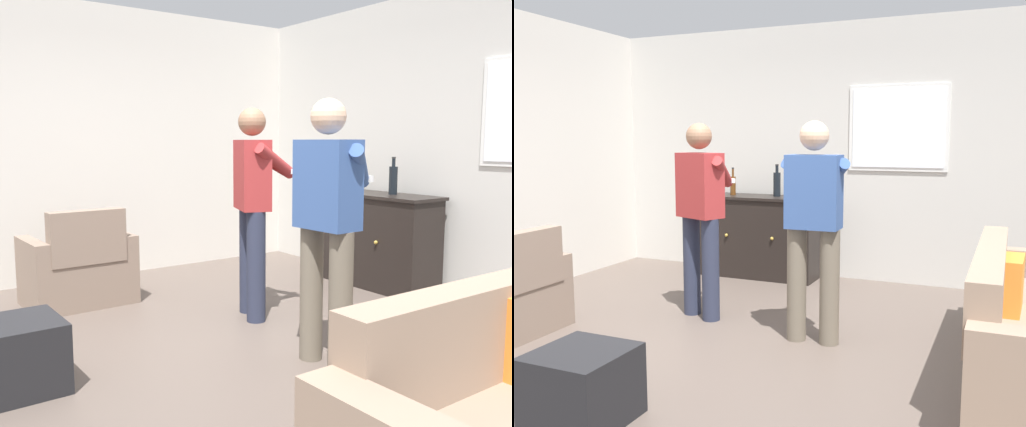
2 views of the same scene
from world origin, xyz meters
TOP-DOWN VIEW (x-y plane):
  - ground at (0.00, 0.00)m, footprint 10.40×10.40m
  - wall_back_with_window at (0.02, 2.66)m, footprint 5.20×0.15m
  - couch at (1.97, 0.49)m, footprint 0.57×2.39m
  - sideboard_cabinet at (-0.71, 2.30)m, footprint 1.42×0.49m
  - bottle_wine_green at (-1.02, 2.30)m, footprint 0.06×0.06m
  - bottle_liquor_amber at (-0.49, 2.35)m, footprint 0.08×0.08m
  - ottoman at (-0.19, -1.17)m, footprint 0.49×0.49m
  - person_standing_left at (-0.53, 0.74)m, footprint 0.52×0.52m
  - person_standing_right at (0.56, 0.53)m, footprint 0.56×0.48m

SIDE VIEW (x-z plane):
  - ground at x=0.00m, z-range 0.00..0.00m
  - ottoman at x=-0.19m, z-range 0.00..0.41m
  - couch at x=1.97m, z-range -0.10..0.74m
  - sideboard_cabinet at x=-0.71m, z-range 0.00..0.92m
  - person_standing_left at x=-0.53m, z-range 0.10..1.78m
  - person_standing_right at x=0.56m, z-range 0.10..1.78m
  - bottle_wine_green at x=-1.02m, z-range 0.87..1.19m
  - bottle_liquor_amber at x=-0.49m, z-range 0.88..1.24m
  - wall_back_with_window at x=0.02m, z-range 0.01..2.81m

